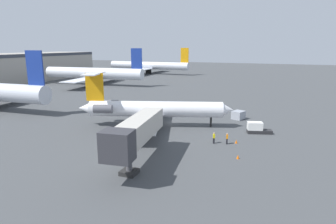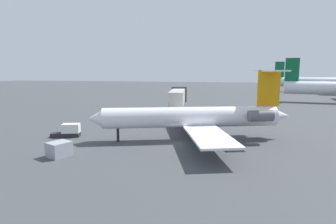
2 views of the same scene
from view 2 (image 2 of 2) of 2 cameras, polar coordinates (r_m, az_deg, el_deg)
ground_plane at (r=36.42m, az=1.91°, el=-6.58°), size 400.00×400.00×0.10m
regional_jet at (r=37.86m, az=6.00°, el=-0.96°), size 24.32×27.33×9.56m
jet_bridge at (r=55.64m, az=2.11°, el=3.23°), size 14.16×4.65×5.99m
ground_crew_marshaller at (r=46.43m, az=-9.04°, el=-2.23°), size 0.47×0.38×1.69m
ground_crew_loader at (r=46.77m, az=-11.37°, el=-2.21°), size 0.44×0.32×1.69m
baggage_tug_lead at (r=42.24m, az=-19.94°, el=-3.74°), size 2.48×4.23×1.90m
cargo_container_uld at (r=33.07m, az=-21.70°, el=-7.20°), size 2.86×2.72×1.64m
traffic_cone_near at (r=46.66m, az=-13.17°, el=-3.02°), size 0.36×0.36×0.55m
traffic_cone_mid at (r=52.53m, az=-11.38°, el=-1.68°), size 0.36×0.36×0.55m
parked_airliner_west_end at (r=139.79m, az=29.25°, el=5.40°), size 33.49×39.70×13.61m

